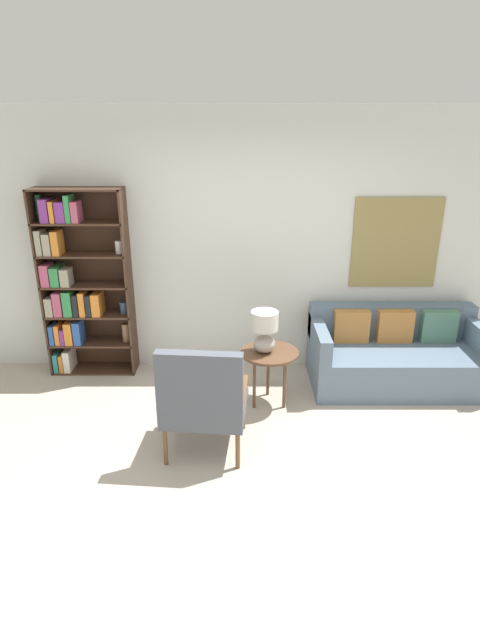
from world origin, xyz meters
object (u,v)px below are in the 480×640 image
(bookshelf, at_px, (76,286))
(table_lamp, at_px, (264,330))
(couch, at_px, (395,355))
(side_table, at_px, (269,357))
(armchair, at_px, (202,398))

(bookshelf, height_order, table_lamp, bookshelf)
(couch, distance_m, side_table, 1.41)
(side_table, distance_m, table_lamp, 0.29)
(armchair, bearing_deg, side_table, 55.43)
(armchair, bearing_deg, table_lamp, 57.70)
(couch, xyz_separation_m, table_lamp, (-1.38, -0.45, 0.47))
(side_table, bearing_deg, table_lamp, -169.63)
(bookshelf, relative_size, table_lamp, 4.88)
(armchair, bearing_deg, couch, 33.71)
(couch, bearing_deg, armchair, -146.29)
(bookshelf, xyz_separation_m, couch, (3.28, -0.27, -0.66))
(bookshelf, bearing_deg, armchair, -47.52)
(armchair, distance_m, couch, 2.28)
(couch, height_order, side_table, couch)
(side_table, relative_size, table_lamp, 1.37)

